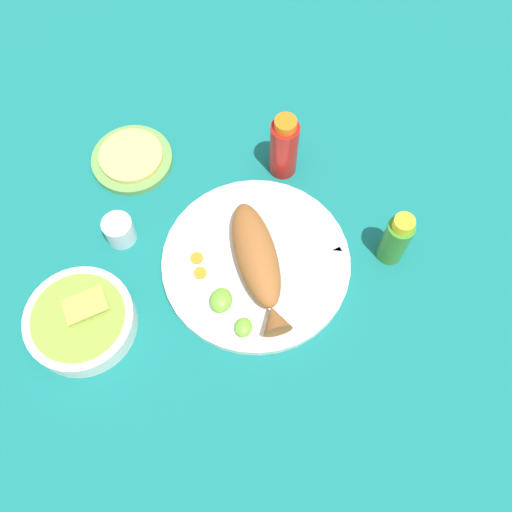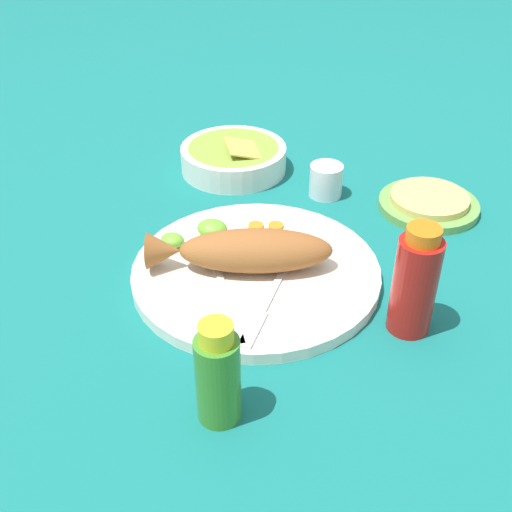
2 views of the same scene
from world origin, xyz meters
name	(u,v)px [view 1 (image 1 of 2)]	position (x,y,z in m)	size (l,w,h in m)	color
ground_plane	(256,264)	(0.00, 0.00, 0.00)	(4.00, 4.00, 0.00)	#146B66
main_plate	(256,262)	(0.00, 0.00, 0.01)	(0.36, 0.36, 0.02)	white
fried_fish	(258,261)	(-0.01, -0.01, 0.05)	(0.27, 0.16, 0.06)	#935628
fork_near	(301,244)	(0.05, -0.08, 0.02)	(0.03, 0.19, 0.00)	silver
fork_far	(305,268)	(0.00, -0.09, 0.02)	(0.12, 0.16, 0.00)	silver
carrot_slice_near	(197,258)	(-0.01, 0.11, 0.02)	(0.02, 0.02, 0.00)	orange
carrot_slice_mid	(200,273)	(-0.04, 0.10, 0.02)	(0.02, 0.02, 0.00)	orange
lime_wedge_main	(221,300)	(-0.09, 0.05, 0.03)	(0.05, 0.04, 0.03)	#6BB233
lime_wedge_side	(241,327)	(-0.14, 0.00, 0.03)	(0.04, 0.03, 0.02)	#6BB233
hot_sauce_bottle_red	(284,147)	(0.23, -0.02, 0.07)	(0.06, 0.06, 0.15)	#B21914
hot_sauce_bottle_green	(396,239)	(0.06, -0.25, 0.06)	(0.05, 0.05, 0.13)	#3D8428
salt_cup	(120,231)	(0.02, 0.27, 0.02)	(0.06, 0.06, 0.06)	silver
guacamole_bowl	(81,321)	(-0.17, 0.29, 0.03)	(0.19, 0.19, 0.06)	white
tortilla_plate	(132,160)	(0.19, 0.29, 0.01)	(0.17, 0.17, 0.01)	#6B9E4C
tortilla_stack	(131,156)	(0.19, 0.29, 0.02)	(0.13, 0.13, 0.01)	#E0C666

